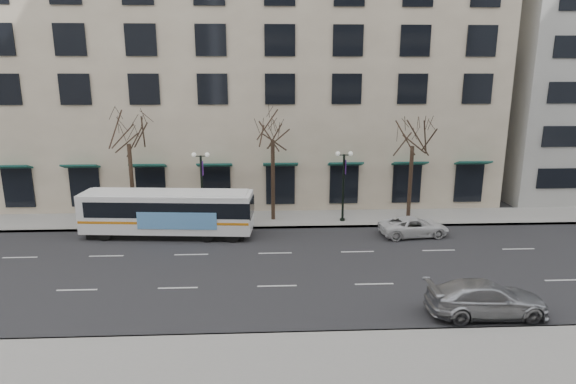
{
  "coord_description": "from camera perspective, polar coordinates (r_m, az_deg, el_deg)",
  "views": [
    {
      "loc": [
        -0.5,
        -24.88,
        10.52
      ],
      "look_at": [
        0.74,
        1.43,
        4.0
      ],
      "focal_mm": 30.0,
      "sensor_mm": 36.0,
      "label": 1
    }
  ],
  "objects": [
    {
      "name": "city_bus",
      "position": [
        32.57,
        -13.96,
        -2.32
      ],
      "size": [
        11.33,
        3.36,
        3.03
      ],
      "rotation": [
        0.0,
        0.0,
        -0.08
      ],
      "color": "white",
      "rests_on": "ground"
    },
    {
      "name": "tree_far_right",
      "position": [
        35.52,
        14.63,
        6.83
      ],
      "size": [
        3.6,
        3.6,
        8.06
      ],
      "color": "black",
      "rests_on": "ground"
    },
    {
      "name": "lamp_post_right",
      "position": [
        34.38,
        6.6,
        1.08
      ],
      "size": [
        1.22,
        0.45,
        5.21
      ],
      "color": "black",
      "rests_on": "ground"
    },
    {
      "name": "tree_far_mid",
      "position": [
        33.88,
        -1.85,
        7.77
      ],
      "size": [
        3.6,
        3.6,
        8.55
      ],
      "color": "black",
      "rests_on": "ground"
    },
    {
      "name": "ground",
      "position": [
        27.02,
        -1.44,
        -9.02
      ],
      "size": [
        160.0,
        160.0,
        0.0
      ],
      "primitive_type": "plane",
      "color": "black",
      "rests_on": "ground"
    },
    {
      "name": "tree_far_left",
      "position": [
        35.21,
        -18.47,
        6.96
      ],
      "size": [
        3.6,
        3.6,
        8.34
      ],
      "color": "black",
      "rests_on": "ground"
    },
    {
      "name": "silver_car",
      "position": [
        23.63,
        22.47,
        -11.6
      ],
      "size": [
        5.32,
        2.17,
        1.54
      ],
      "primitive_type": "imported",
      "rotation": [
        0.0,
        0.0,
        1.57
      ],
      "color": "#A7A9AF",
      "rests_on": "ground"
    },
    {
      "name": "lamp_post_left",
      "position": [
        34.24,
        -10.16,
        0.89
      ],
      "size": [
        1.22,
        0.45,
        5.21
      ],
      "color": "black",
      "rests_on": "ground"
    },
    {
      "name": "sidewalk_far",
      "position": [
        35.88,
        6.25,
        -3.11
      ],
      "size": [
        80.0,
        4.0,
        0.15
      ],
      "primitive_type": "cube",
      "color": "gray",
      "rests_on": "ground"
    },
    {
      "name": "white_pickup",
      "position": [
        33.05,
        14.69,
        -3.98
      ],
      "size": [
        4.75,
        2.58,
        1.26
      ],
      "primitive_type": "imported",
      "rotation": [
        0.0,
        0.0,
        1.68
      ],
      "color": "silver",
      "rests_on": "ground"
    },
    {
      "name": "building_hotel",
      "position": [
        45.93,
        -4.74,
        15.7
      ],
      "size": [
        40.0,
        20.0,
        24.0
      ],
      "primitive_type": "cube",
      "color": "tan",
      "rests_on": "ground"
    }
  ]
}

